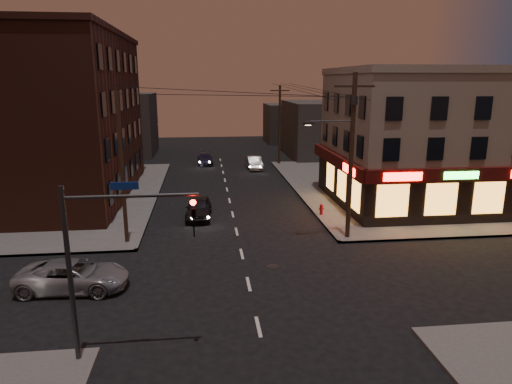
{
  "coord_description": "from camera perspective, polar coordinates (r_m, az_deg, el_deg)",
  "views": [
    {
      "loc": [
        -1.99,
        -20.47,
        9.7
      ],
      "look_at": [
        1.03,
        5.8,
        3.2
      ],
      "focal_mm": 32.0,
      "sensor_mm": 36.0,
      "label": 1
    }
  ],
  "objects": [
    {
      "name": "utility_pole_far",
      "position": [
        53.44,
        2.96,
        8.37
      ],
      "size": [
        0.26,
        0.26,
        9.0
      ],
      "primitive_type": "cylinder",
      "color": "#382619",
      "rests_on": "sidewalk_ne"
    },
    {
      "name": "bg_building_ne_b",
      "position": [
        74.11,
        4.39,
        8.59
      ],
      "size": [
        8.0,
        8.0,
        6.0
      ],
      "primitive_type": "cube",
      "color": "#3F3D3A",
      "rests_on": "ground"
    },
    {
      "name": "bg_building_ne_a",
      "position": [
        60.93,
        8.76,
        7.81
      ],
      "size": [
        10.0,
        12.0,
        7.0
      ],
      "primitive_type": "cube",
      "color": "#3F3D3A",
      "rests_on": "ground"
    },
    {
      "name": "fire_hydrant",
      "position": [
        33.57,
        8.17,
        -2.08
      ],
      "size": [
        0.35,
        0.35,
        0.8
      ],
      "rotation": [
        0.0,
        0.0,
        0.1
      ],
      "color": "maroon",
      "rests_on": "sidewalk_ne"
    },
    {
      "name": "utility_pole_west",
      "position": [
        27.86,
        -16.41,
        2.8
      ],
      "size": [
        0.24,
        0.24,
        9.0
      ],
      "primitive_type": "cylinder",
      "color": "#382619",
      "rests_on": "sidewalk_nw"
    },
    {
      "name": "brick_apartment",
      "position": [
        41.52,
        -24.36,
        8.39
      ],
      "size": [
        12.0,
        20.0,
        13.0
      ],
      "primitive_type": "cube",
      "color": "#472116",
      "rests_on": "sidewalk_nw"
    },
    {
      "name": "utility_pole_main",
      "position": [
        27.95,
        11.64,
        5.42
      ],
      "size": [
        4.2,
        0.44,
        10.0
      ],
      "color": "#382619",
      "rests_on": "sidewalk_ne"
    },
    {
      "name": "sidewalk_nw",
      "position": [
        43.67,
        -27.88,
        -0.56
      ],
      "size": [
        24.0,
        28.0,
        0.15
      ],
      "primitive_type": "cube",
      "color": "#514F4C",
      "rests_on": "ground"
    },
    {
      "name": "pizza_building",
      "position": [
        38.59,
        21.29,
        6.4
      ],
      "size": [
        15.85,
        12.85,
        10.5
      ],
      "color": "gray",
      "rests_on": "sidewalk_ne"
    },
    {
      "name": "sidewalk_ne",
      "position": [
        45.28,
        19.81,
        0.71
      ],
      "size": [
        24.0,
        28.0,
        0.15
      ],
      "primitive_type": "cube",
      "color": "#514F4C",
      "rests_on": "ground"
    },
    {
      "name": "bg_building_nw",
      "position": [
        63.69,
        -16.66,
        8.11
      ],
      "size": [
        9.0,
        10.0,
        8.0
      ],
      "primitive_type": "cube",
      "color": "#3F3D3A",
      "rests_on": "ground"
    },
    {
      "name": "traffic_signal",
      "position": [
        16.27,
        -18.99,
        -6.91
      ],
      "size": [
        4.49,
        0.32,
        6.47
      ],
      "color": "#333538",
      "rests_on": "ground"
    },
    {
      "name": "sedan_far",
      "position": [
        54.35,
        -6.39,
        4.12
      ],
      "size": [
        1.92,
        4.41,
        1.26
      ],
      "primitive_type": "imported",
      "rotation": [
        0.0,
        0.0,
        0.04
      ],
      "color": "black",
      "rests_on": "ground"
    },
    {
      "name": "sedan_mid",
      "position": [
        51.1,
        -0.25,
        3.67
      ],
      "size": [
        1.71,
        4.36,
        1.41
      ],
      "primitive_type": "imported",
      "rotation": [
        0.0,
        0.0,
        0.05
      ],
      "color": "slate",
      "rests_on": "ground"
    },
    {
      "name": "sedan_near",
      "position": [
        33.13,
        -7.18,
        -1.98
      ],
      "size": [
        1.99,
        4.46,
        1.49
      ],
      "primitive_type": "imported",
      "rotation": [
        0.0,
        0.0,
        -0.05
      ],
      "color": "black",
      "rests_on": "ground"
    },
    {
      "name": "ground",
      "position": [
        22.74,
        -0.93,
        -11.44
      ],
      "size": [
        120.0,
        120.0,
        0.0
      ],
      "primitive_type": "plane",
      "color": "black",
      "rests_on": "ground"
    },
    {
      "name": "suv_cross",
      "position": [
        23.55,
        -21.93,
        -9.68
      ],
      "size": [
        5.3,
        2.73,
        1.43
      ],
      "primitive_type": "imported",
      "rotation": [
        0.0,
        0.0,
        1.5
      ],
      "color": "gray",
      "rests_on": "ground"
    }
  ]
}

